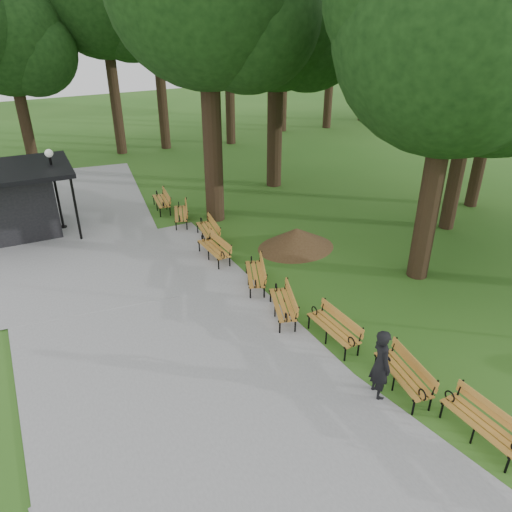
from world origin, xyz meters
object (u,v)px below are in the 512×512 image
dirt_mound (296,238)px  bench_8 (181,214)px  bench_3 (333,328)px  bench_6 (214,249)px  lamp_post (53,173)px  bench_7 (208,231)px  bench_2 (403,374)px  bench_4 (282,305)px  lawn_tree_0 (459,30)px  lawn_tree_1 (479,57)px  person (381,364)px  lawn_tree_5 (510,23)px  bench_9 (161,201)px  bench_5 (255,274)px  lawn_tree_4 (277,6)px  kiosk (9,202)px  bench_1 (482,424)px

dirt_mound → bench_8: size_ratio=1.35×
bench_3 → bench_6: size_ratio=1.00×
dirt_mound → bench_3: 5.94m
lamp_post → bench_3: (4.87, -11.87, -1.96)m
bench_6 → bench_8: size_ratio=1.00×
bench_7 → bench_8: same height
lamp_post → bench_2: size_ratio=1.77×
bench_4 → lawn_tree_0: lawn_tree_0 is taller
dirt_mound → lawn_tree_1: lawn_tree_1 is taller
person → lamp_post: (-4.49, 14.03, 1.49)m
lawn_tree_1 → bench_4: bearing=-167.7°
bench_8 → lawn_tree_5: lawn_tree_5 is taller
bench_9 → bench_5: bearing=11.4°
lamp_post → lawn_tree_4: (10.69, 0.34, 5.96)m
lawn_tree_5 → bench_4: bearing=-165.6°
bench_2 → bench_6: 8.43m
bench_3 → bench_5: same height
bench_6 → bench_9: size_ratio=1.00×
bench_2 → bench_5: size_ratio=1.00×
person → bench_8: 12.04m
kiosk → bench_4: kiosk is taller
dirt_mound → bench_4: (-3.05, -3.69, 0.03)m
bench_1 → bench_9: (-1.08, 16.02, 0.00)m
lamp_post → bench_8: size_ratio=1.77×
bench_3 → bench_5: bearing=-173.7°
bench_8 → bench_2: bearing=23.7°
bench_1 → lawn_tree_1: (8.60, 8.05, 6.23)m
bench_4 → bench_5: bearing=-163.7°
bench_7 → lawn_tree_5: size_ratio=0.18×
lamp_post → dirt_mound: 10.03m
bench_3 → lawn_tree_0: bearing=108.3°
bench_4 → lawn_tree_1: lawn_tree_1 is taller
bench_3 → bench_4: size_ratio=1.00×
bench_5 → lawn_tree_4: lawn_tree_4 is taller
bench_6 → lawn_tree_4: size_ratio=0.16×
bench_1 → bench_9: bearing=-174.4°
bench_6 → bench_9: bearing=179.1°
bench_3 → lawn_tree_5: bearing=113.6°
dirt_mound → lawn_tree_4: lawn_tree_4 is taller
bench_6 → lawn_tree_1: size_ratio=0.19×
bench_8 → lawn_tree_4: lawn_tree_4 is taller
bench_9 → lawn_tree_4: (6.37, 0.44, 7.92)m
bench_1 → lawn_tree_0: (4.35, 5.73, 7.23)m
bench_3 → bench_8: size_ratio=1.00×
lawn_tree_0 → lawn_tree_4: bearing=85.0°
person → lamp_post: size_ratio=0.54×
bench_2 → bench_3: (-0.25, 2.30, 0.00)m
bench_1 → lawn_tree_5: bearing=130.0°
dirt_mound → bench_7: size_ratio=1.35×
lawn_tree_1 → lawn_tree_0: bearing=-151.4°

